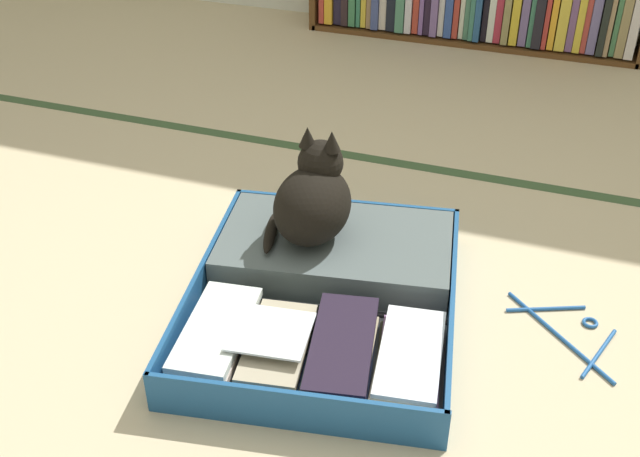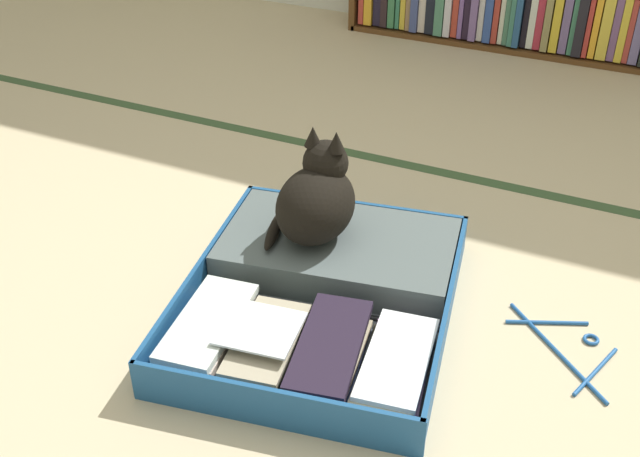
% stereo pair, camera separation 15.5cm
% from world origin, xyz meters
% --- Properties ---
extents(ground_plane, '(10.00, 10.00, 0.00)m').
position_xyz_m(ground_plane, '(0.00, 0.00, 0.00)').
color(ground_plane, '#C8B68F').
extents(tatami_border, '(4.80, 0.05, 0.00)m').
position_xyz_m(tatami_border, '(0.00, 0.97, 0.00)').
color(tatami_border, '#37512F').
rests_on(tatami_border, ground_plane).
extents(open_suitcase, '(0.79, 0.90, 0.11)m').
position_xyz_m(open_suitcase, '(-0.08, 0.16, 0.05)').
color(open_suitcase, navy).
rests_on(open_suitcase, ground_plane).
extents(black_cat, '(0.25, 0.27, 0.30)m').
position_xyz_m(black_cat, '(-0.16, 0.30, 0.23)').
color(black_cat, black).
rests_on(black_cat, open_suitcase).
extents(clothes_hanger, '(0.29, 0.28, 0.01)m').
position_xyz_m(clothes_hanger, '(0.54, 0.25, 0.00)').
color(clothes_hanger, '#20579C').
rests_on(clothes_hanger, ground_plane).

